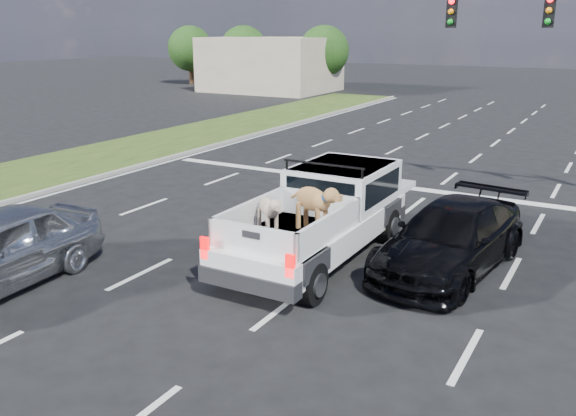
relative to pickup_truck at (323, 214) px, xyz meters
The scene contains 10 objects.
ground 3.30m from the pickup_truck, 112.54° to the right, with size 160.00×160.00×0.00m, color black.
road_markings 3.99m from the pickup_truck, 108.17° to the left, with size 17.75×60.00×0.01m.
grass_median_left 13.11m from the pickup_truck, 166.27° to the left, with size 5.00×60.00×0.10m, color #233B12.
curb_left 10.75m from the pickup_truck, 163.16° to the left, with size 0.15×60.00×0.14m, color gray.
building_left 39.33m from the pickup_truck, 122.64° to the left, with size 10.00×8.00×4.40m, color #BAA98E.
tree_far_a 47.02m from the pickup_truck, 131.63° to the left, with size 4.20×4.20×5.40m.
tree_far_b 43.27m from the pickup_truck, 125.68° to the left, with size 4.20×4.20×5.40m.
tree_far_c 39.16m from the pickup_truck, 116.11° to the left, with size 4.20×4.20×5.40m.
pickup_truck is the anchor object (origin of this frame).
black_coupe 2.89m from the pickup_truck, 12.85° to the left, with size 2.05×5.04×1.46m, color black.
Camera 1 is at (7.04, -9.10, 5.11)m, focal length 38.00 mm.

